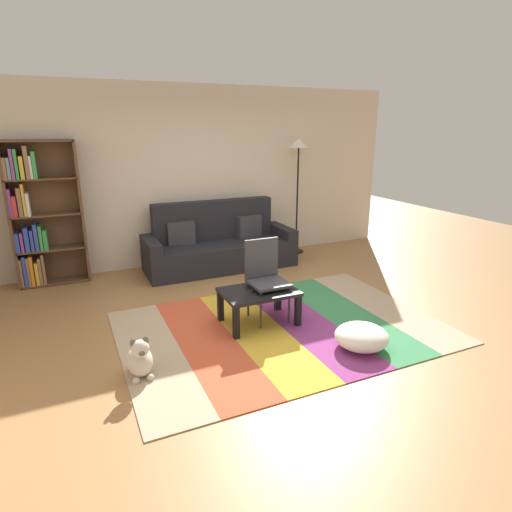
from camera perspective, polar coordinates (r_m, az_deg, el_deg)
The scene contains 11 objects.
ground_plane at distance 4.82m, azimuth 1.63°, elevation -8.56°, with size 14.00×14.00×0.00m, color #9E7042.
back_wall at distance 6.77m, azimuth -7.96°, elevation 10.63°, with size 6.80×0.10×2.70m, color beige.
rug at distance 4.64m, azimuth 3.47°, elevation -9.57°, with size 3.36×2.32×0.01m.
couch at distance 6.52m, azimuth -5.01°, elevation 1.39°, with size 2.26×0.80×1.00m.
bookshelf at distance 6.32m, azimuth -27.38°, elevation 4.71°, with size 0.90×0.28×1.93m.
coffee_table at distance 4.60m, azimuth 0.37°, elevation -5.38°, with size 0.80×0.54×0.38m.
pouf at distance 4.31m, azimuth 14.02°, elevation -10.49°, with size 0.53×0.51×0.23m, color white.
dog at distance 3.89m, azimuth -15.37°, elevation -13.26°, with size 0.22×0.35×0.40m.
standing_lamp at distance 7.12m, azimuth 5.73°, elevation 12.95°, with size 0.32×0.32×1.91m.
tv_remote at distance 4.58m, azimuth -0.51°, elevation -4.51°, with size 0.04×0.15×0.02m, color black.
folding_chair at distance 4.69m, azimuth 1.22°, elevation -2.24°, with size 0.40×0.40×0.90m.
Camera 1 is at (-1.93, -3.90, 2.07)m, focal length 29.69 mm.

